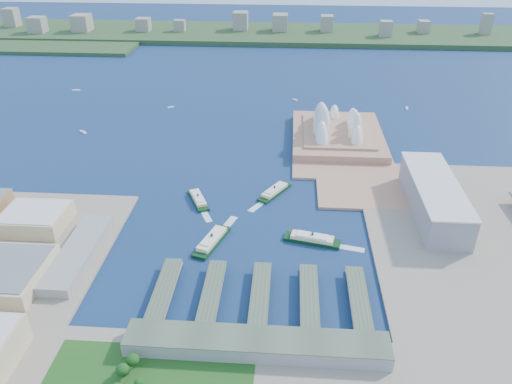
# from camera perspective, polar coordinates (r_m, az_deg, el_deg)

# --- Properties ---
(ground) EXTENTS (3000.00, 3000.00, 0.00)m
(ground) POSITION_cam_1_polar(r_m,az_deg,el_deg) (502.37, -0.57, -6.46)
(ground) COLOR #10254D
(ground) RESTS_ON ground
(peninsula) EXTENTS (135.00, 220.00, 3.00)m
(peninsula) POSITION_cam_1_polar(r_m,az_deg,el_deg) (731.02, 9.55, 5.36)
(peninsula) COLOR tan
(peninsula) RESTS_ON ground
(far_shore) EXTENTS (2200.00, 260.00, 12.00)m
(far_shore) POSITION_cam_1_polar(r_m,az_deg,el_deg) (1415.83, 2.74, 17.61)
(far_shore) COLOR #2D4926
(far_shore) RESTS_ON ground
(opera_house) EXTENTS (134.00, 180.00, 58.00)m
(opera_house) POSITION_cam_1_polar(r_m,az_deg,el_deg) (737.65, 9.43, 8.16)
(opera_house) COLOR white
(opera_house) RESTS_ON peninsula
(toaster_building) EXTENTS (45.00, 155.00, 35.00)m
(toaster_building) POSITION_cam_1_polar(r_m,az_deg,el_deg) (580.43, 19.66, -0.62)
(toaster_building) COLOR gray
(toaster_building) RESTS_ON east_land
(ferry_wharves) EXTENTS (184.00, 90.00, 9.30)m
(ferry_wharves) POSITION_cam_1_polar(r_m,az_deg,el_deg) (440.08, 0.49, -11.76)
(ferry_wharves) COLOR #465440
(ferry_wharves) RESTS_ON ground
(terminal_building) EXTENTS (200.00, 28.00, 12.00)m
(terminal_building) POSITION_cam_1_polar(r_m,az_deg,el_deg) (393.75, 0.07, -17.03)
(terminal_building) COLOR gray
(terminal_building) RESTS_ON south_land
(far_skyline) EXTENTS (1900.00, 140.00, 55.00)m
(far_skyline) POSITION_cam_1_polar(r_m,az_deg,el_deg) (1389.73, 2.75, 18.80)
(far_skyline) COLOR gray
(far_skyline) RESTS_ON far_shore
(ferry_a) EXTENTS (33.33, 52.16, 9.72)m
(ferry_a) POSITION_cam_1_polar(r_m,az_deg,el_deg) (581.96, -6.64, -0.65)
(ferry_a) COLOR black
(ferry_a) RESTS_ON ground
(ferry_b) EXTENTS (39.95, 53.70, 10.28)m
(ferry_b) POSITION_cam_1_polar(r_m,az_deg,el_deg) (594.13, 2.14, 0.25)
(ferry_b) COLOR black
(ferry_b) RESTS_ON ground
(ferry_c) EXTENTS (33.08, 61.11, 11.23)m
(ferry_c) POSITION_cam_1_polar(r_m,az_deg,el_deg) (508.44, -5.07, -5.33)
(ferry_c) COLOR black
(ferry_c) RESTS_ON ground
(ferry_d) EXTENTS (59.27, 26.96, 10.86)m
(ferry_d) POSITION_cam_1_polar(r_m,az_deg,el_deg) (512.01, 6.44, -5.16)
(ferry_d) COLOR black
(ferry_d) RESTS_ON ground
(boat_a) EXTENTS (14.33, 12.80, 2.97)m
(boat_a) POSITION_cam_1_polar(r_m,az_deg,el_deg) (809.25, -19.17, 6.51)
(boat_a) COLOR white
(boat_a) RESTS_ON ground
(boat_b) EXTENTS (11.28, 8.62, 2.92)m
(boat_b) POSITION_cam_1_polar(r_m,az_deg,el_deg) (879.90, -9.73, 9.53)
(boat_b) COLOR white
(boat_b) RESTS_ON ground
(boat_c) EXTENTS (5.95, 13.84, 3.01)m
(boat_c) POSITION_cam_1_polar(r_m,az_deg,el_deg) (901.58, 16.87, 9.18)
(boat_c) COLOR white
(boat_c) RESTS_ON ground
(boat_d) EXTENTS (15.23, 4.41, 2.54)m
(boat_d) POSITION_cam_1_polar(r_m,az_deg,el_deg) (1016.11, -19.87, 10.91)
(boat_d) COLOR white
(boat_d) RESTS_ON ground
(boat_e) EXTENTS (9.42, 10.45, 2.63)m
(boat_e) POSITION_cam_1_polar(r_m,az_deg,el_deg) (907.69, 4.51, 10.47)
(boat_e) COLOR white
(boat_e) RESTS_ON ground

